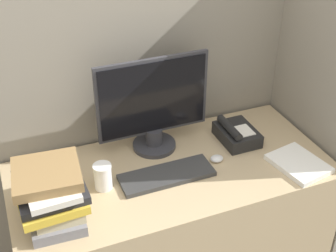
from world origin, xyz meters
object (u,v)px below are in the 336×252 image
(book_stack, at_px, (51,193))
(mouse, at_px, (217,159))
(desk_telephone, at_px, (236,134))
(keyboard, at_px, (167,175))
(coffee_cup, at_px, (103,176))
(monitor, at_px, (153,107))

(book_stack, bearing_deg, mouse, 5.66)
(desk_telephone, bearing_deg, mouse, -144.86)
(keyboard, xyz_separation_m, coffee_cup, (-0.26, 0.03, 0.05))
(keyboard, distance_m, mouse, 0.24)
(coffee_cup, distance_m, book_stack, 0.23)
(monitor, xyz_separation_m, keyboard, (-0.03, -0.23, -0.20))
(coffee_cup, bearing_deg, keyboard, -7.58)
(monitor, distance_m, book_stack, 0.58)
(mouse, bearing_deg, desk_telephone, 35.14)
(monitor, distance_m, coffee_cup, 0.38)
(mouse, bearing_deg, book_stack, -174.34)
(mouse, xyz_separation_m, desk_telephone, (0.15, 0.11, 0.02))
(coffee_cup, bearing_deg, monitor, 33.70)
(monitor, relative_size, keyboard, 1.27)
(keyboard, distance_m, book_stack, 0.48)
(monitor, height_order, mouse, monitor)
(keyboard, relative_size, book_stack, 1.26)
(keyboard, relative_size, desk_telephone, 1.91)
(desk_telephone, bearing_deg, keyboard, -161.77)
(monitor, bearing_deg, desk_telephone, -14.53)
(monitor, relative_size, desk_telephone, 2.43)
(monitor, xyz_separation_m, book_stack, (-0.50, -0.27, -0.10))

